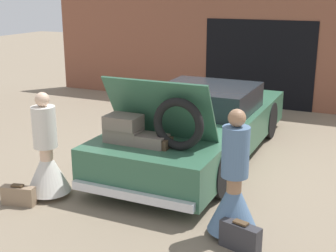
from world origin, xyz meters
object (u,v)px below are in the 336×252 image
Objects in this scene: car at (200,125)px; suitcase_beside_left_person at (18,196)px; person_left at (47,160)px; person_right at (234,192)px; suitcase_beside_right_person at (240,237)px.

car reaches higher than suitcase_beside_left_person.
person_right is (2.79, 0.01, 0.02)m from person_left.
person_left is 3.01× the size of suitcase_beside_right_person.
car is 10.49× the size of suitcase_beside_left_person.
car is 2.90m from person_left.
suitcase_beside_right_person is at bearing -60.82° from car.
car is at bearing 61.99° from suitcase_beside_left_person.
suitcase_beside_right_person reaches higher than suitcase_beside_left_person.
person_left reaches higher than suitcase_beside_left_person.
suitcase_beside_right_person is at bearing -161.96° from person_right.
car reaches higher than suitcase_beside_right_person.
suitcase_beside_left_person is (-2.98, -0.45, -0.43)m from person_right.
person_right is 3.11× the size of suitcase_beside_right_person.
suitcase_beside_right_person is (2.97, -0.29, -0.38)m from person_left.
person_left reaches higher than suitcase_beside_right_person.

